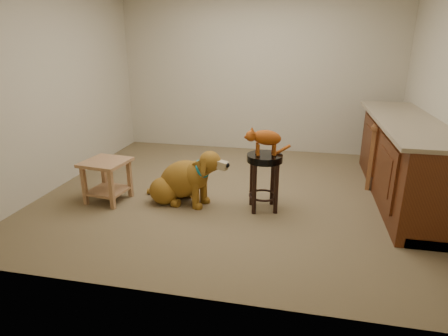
% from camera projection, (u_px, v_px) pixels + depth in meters
% --- Properties ---
extents(floor, '(4.50, 4.00, 0.01)m').
position_uv_depth(floor, '(235.00, 193.00, 4.60)').
color(floor, brown).
rests_on(floor, ground).
extents(room_shell, '(4.54, 4.04, 2.62)m').
position_uv_depth(room_shell, '(236.00, 50.00, 4.05)').
color(room_shell, '#BAB196').
rests_on(room_shell, ground).
extents(cabinet_run, '(0.70, 2.56, 0.94)m').
position_uv_depth(cabinet_run, '(404.00, 162.00, 4.35)').
color(cabinet_run, '#4F230E').
rests_on(cabinet_run, ground).
extents(padded_stool, '(0.40, 0.40, 0.63)m').
position_uv_depth(padded_stool, '(264.00, 171.00, 4.03)').
color(padded_stool, black).
rests_on(padded_stool, ground).
extents(wood_stool, '(0.54, 0.54, 0.81)m').
position_uv_depth(wood_stool, '(388.00, 156.00, 4.64)').
color(wood_stool, brown).
rests_on(wood_stool, ground).
extents(side_table, '(0.53, 0.53, 0.49)m').
position_uv_depth(side_table, '(107.00, 175.00, 4.29)').
color(side_table, '#986C46').
rests_on(side_table, ground).
extents(golden_retriever, '(1.08, 0.62, 0.71)m').
position_uv_depth(golden_retriever, '(183.00, 180.00, 4.27)').
color(golden_retriever, brown).
rests_on(golden_retriever, ground).
extents(tabby_kitten, '(0.49, 0.29, 0.33)m').
position_uv_depth(tabby_kitten, '(264.00, 138.00, 3.92)').
color(tabby_kitten, '#883A0D').
rests_on(tabby_kitten, padded_stool).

